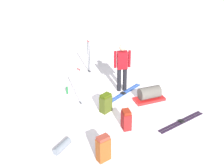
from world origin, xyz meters
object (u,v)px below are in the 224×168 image
Objects in this scene: backpack_small_spare at (103,148)px; ski_poles_planted_far at (89,55)px; ski_pair_far at (181,122)px; backpack_large_dark at (126,120)px; thermos_bottle at (67,90)px; sleeping_mat_rolled at (62,146)px; gear_sled at (149,94)px; ski_poles_planted_near at (80,85)px; skier_standing at (122,65)px; backpack_bright at (106,103)px; ski_pair_near at (123,94)px.

backpack_small_spare is 0.53× the size of ski_poles_planted_far.
ski_pair_far is 1.67m from backpack_large_dark.
backpack_small_spare is at bearing -178.03° from thermos_bottle.
ski_pair_far is at bearing -91.10° from sleeping_mat_rolled.
backpack_small_spare reaches higher than gear_sled.
thermos_bottle is at bearing 23.99° from backpack_large_dark.
sleeping_mat_rolled is (-1.93, 0.98, -0.61)m from ski_poles_planted_near.
ski_poles_planted_far is at bearing -1.12° from backpack_large_dark.
skier_standing is 1.58m from backpack_bright.
backpack_small_spare reaches higher than backpack_large_dark.
ski_pair_far is at bearing -100.63° from backpack_large_dark.
ski_pair_near is 3.05× the size of sleeping_mat_rolled.
ski_pair_far is 2.45× the size of backpack_small_spare.
backpack_small_spare is at bearing -129.98° from sleeping_mat_rolled.
sleeping_mat_rolled is (0.07, 3.47, 0.08)m from ski_pair_far.
ski_poles_planted_near reaches higher than gear_sled.
backpack_small_spare is 2.67m from ski_poles_planted_near.
backpack_bright is 0.87× the size of backpack_small_spare.
ski_poles_planted_far is (3.89, -0.08, 0.44)m from backpack_large_dark.
gear_sled is 3.44m from sleeping_mat_rolled.
ski_poles_planted_near is at bearing -162.78° from thermos_bottle.
ski_pair_near is at bearing 168.53° from skier_standing.
sleeping_mat_rolled is at bearing 97.29° from backpack_large_dark.
skier_standing reaches higher than thermos_bottle.
backpack_large_dark is at bearing -46.40° from backpack_small_spare.
sleeping_mat_rolled is (-4.13, 1.93, -0.64)m from ski_poles_planted_far.
backpack_large_dark is 0.45× the size of ski_poles_planted_far.
backpack_bright is at bearing 131.19° from ski_pair_near.
skier_standing is at bearing -48.12° from sleeping_mat_rolled.
gear_sled is at bearing -119.77° from thermos_bottle.
ski_poles_planted_far is 1.30× the size of gear_sled.
thermos_bottle is at bearing 17.22° from ski_poles_planted_near.
skier_standing reaches higher than ski_pair_far.
skier_standing is 1.00× the size of ski_pair_far.
backpack_bright is (-1.06, 0.96, -0.66)m from skier_standing.
skier_standing is 3.56m from sleeping_mat_rolled.
ski_pair_far is 2.88× the size of backpack_large_dark.
backpack_bright is 0.60× the size of gear_sled.
ski_pair_far is 3.26m from ski_poles_planted_near.
ski_poles_planted_far is 4.60m from sleeping_mat_rolled.
skier_standing is at bearing -19.21° from backpack_large_dark.
ski_pair_far is at bearing -167.74° from gear_sled.
ski_pair_far is at bearing -159.31° from skier_standing.
backpack_bright is at bearing 13.60° from backpack_large_dark.
ski_poles_planted_near reaches higher than backpack_bright.
backpack_bright is 0.48× the size of ski_poles_planted_near.
backpack_bright is 1.74m from thermos_bottle.
backpack_bright reaches higher than gear_sled.
backpack_small_spare is 2.67× the size of thermos_bottle.
backpack_large_dark reaches higher than ski_pair_near.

